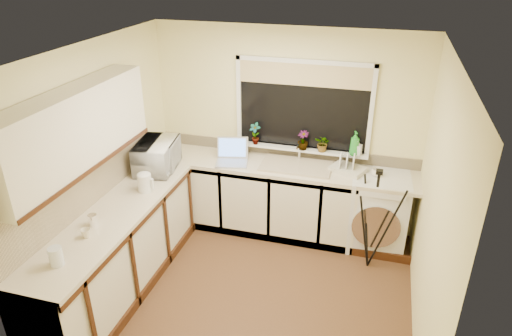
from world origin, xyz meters
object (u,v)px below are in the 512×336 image
at_px(steel_jar, 93,220).
at_px(dish_rack, 348,169).
at_px(microwave, 157,156).
at_px(laptop, 232,156).
at_px(glass_jug, 56,256).
at_px(plant_d, 323,143).
at_px(soap_bottle_clear, 358,148).
at_px(plant_c, 303,140).
at_px(kettle, 145,183).
at_px(tripod, 373,220).
at_px(washing_machine, 377,211).
at_px(cup_left, 86,233).
at_px(soap_bottle_green, 355,143).
at_px(cup_back, 376,173).
at_px(plant_a, 255,134).

bearing_deg(steel_jar, dish_rack, 39.53).
bearing_deg(dish_rack, microwave, -142.77).
relative_size(laptop, glass_jug, 2.72).
xyz_separation_m(plant_d, soap_bottle_clear, (0.40, 0.00, -0.01)).
distance_m(dish_rack, steel_jar, 2.79).
bearing_deg(dish_rack, steel_jar, -117.26).
bearing_deg(dish_rack, plant_c, -171.56).
xyz_separation_m(kettle, tripod, (2.35, 0.57, -0.40)).
relative_size(washing_machine, tripod, 0.76).
relative_size(steel_jar, cup_left, 1.29).
relative_size(soap_bottle_green, soap_bottle_clear, 1.52).
bearing_deg(washing_machine, cup_back, -172.99).
height_order(kettle, glass_jug, kettle).
height_order(washing_machine, kettle, kettle).
relative_size(plant_d, cup_left, 2.32).
bearing_deg(dish_rack, cup_left, -113.73).
relative_size(washing_machine, steel_jar, 8.06).
bearing_deg(plant_d, tripod, -43.54).
bearing_deg(washing_machine, microwave, -171.79).
xyz_separation_m(kettle, dish_rack, (2.01, 1.05, -0.07)).
height_order(laptop, dish_rack, laptop).
distance_m(washing_machine, steel_jar, 3.12).
bearing_deg(plant_d, soap_bottle_green, 0.00).
distance_m(steel_jar, soap_bottle_clear, 2.95).
distance_m(laptop, cup_left, 2.00).
distance_m(dish_rack, plant_a, 1.19).
distance_m(tripod, microwave, 2.51).
xyz_separation_m(plant_c, cup_back, (0.88, -0.18, -0.22)).
xyz_separation_m(soap_bottle_clear, cup_left, (-2.17, -2.11, -0.20)).
bearing_deg(cup_back, glass_jug, -135.98).
relative_size(kettle, plant_a, 0.71).
bearing_deg(washing_machine, cup_left, -145.25).
bearing_deg(plant_a, plant_d, -0.11).
distance_m(laptop, glass_jug, 2.38).
relative_size(microwave, soap_bottle_clear, 3.21).
relative_size(dish_rack, microwave, 0.61).
xyz_separation_m(washing_machine, plant_d, (-0.70, 0.17, 0.70)).
bearing_deg(steel_jar, microwave, 88.56).
bearing_deg(plant_a, dish_rack, -7.38).
bearing_deg(cup_left, soap_bottle_clear, 44.16).
bearing_deg(washing_machine, plant_c, 166.56).
distance_m(laptop, tripod, 1.78).
height_order(kettle, soap_bottle_green, soap_bottle_green).
bearing_deg(steel_jar, kettle, 78.66).
height_order(plant_d, soap_bottle_green, soap_bottle_green).
bearing_deg(laptop, tripod, -26.17).
bearing_deg(microwave, dish_rack, -85.36).
bearing_deg(cup_back, laptop, -177.77).
distance_m(soap_bottle_green, cup_back, 0.41).
bearing_deg(plant_a, washing_machine, -6.34).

